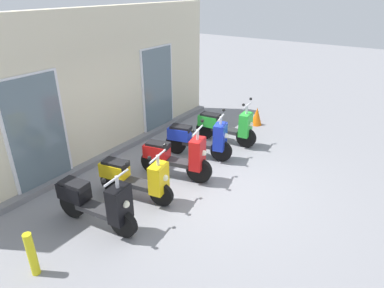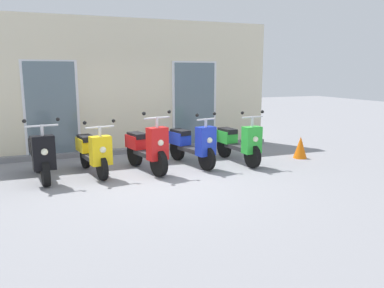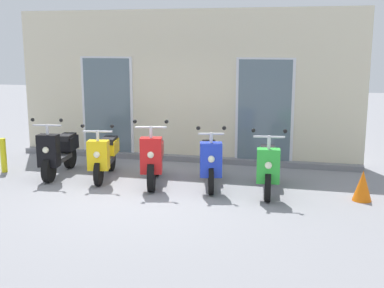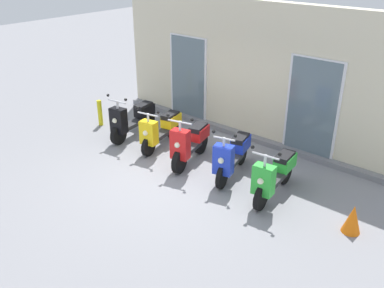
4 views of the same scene
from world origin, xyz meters
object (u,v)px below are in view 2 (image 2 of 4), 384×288
object	(u,v)px
scooter_yellow	(93,151)
traffic_cone	(300,147)
scooter_blue	(192,143)
scooter_red	(147,148)
scooter_green	(238,142)
scooter_black	(41,155)

from	to	relation	value
scooter_yellow	traffic_cone	distance (m)	4.79
scooter_blue	traffic_cone	bearing A→B (deg)	-5.67
scooter_red	traffic_cone	bearing A→B (deg)	-2.12
scooter_yellow	scooter_blue	world-z (taller)	scooter_blue
scooter_yellow	traffic_cone	size ratio (longest dim) A/B	2.99
scooter_yellow	scooter_blue	distance (m)	2.10
scooter_green	traffic_cone	distance (m)	1.62
scooter_black	scooter_yellow	distance (m)	0.97
traffic_cone	scooter_yellow	bearing A→B (deg)	176.23
scooter_black	scooter_blue	size ratio (longest dim) A/B	0.99
scooter_red	scooter_green	distance (m)	2.12
scooter_red	scooter_blue	world-z (taller)	scooter_red
scooter_green	scooter_blue	bearing A→B (deg)	173.33
scooter_yellow	scooter_blue	xyz separation A→B (m)	(2.10, -0.05, 0.02)
scooter_red	scooter_blue	xyz separation A→B (m)	(1.05, 0.13, 0.00)
scooter_red	scooter_green	world-z (taller)	scooter_red
scooter_red	scooter_green	size ratio (longest dim) A/B	0.95
scooter_black	scooter_red	size ratio (longest dim) A/B	1.02
scooter_red	traffic_cone	world-z (taller)	scooter_red
scooter_yellow	scooter_green	bearing A→B (deg)	-3.14
scooter_blue	scooter_green	world-z (taller)	scooter_green
scooter_black	scooter_blue	bearing A→B (deg)	-0.33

